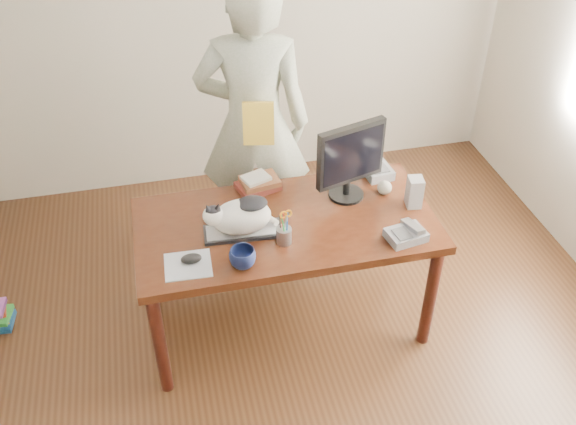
# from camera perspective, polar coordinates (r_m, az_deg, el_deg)

# --- Properties ---
(room) EXTENTS (4.50, 4.50, 4.50)m
(room) POSITION_cam_1_polar(r_m,az_deg,el_deg) (2.59, 2.76, 1.50)
(room) COLOR black
(room) RESTS_ON ground
(desk) EXTENTS (1.60, 0.80, 0.75)m
(desk) POSITION_cam_1_polar(r_m,az_deg,el_deg) (3.57, -0.47, -1.91)
(desk) COLOR black
(desk) RESTS_ON ground
(keyboard) EXTENTS (0.41, 0.18, 0.02)m
(keyboard) POSITION_cam_1_polar(r_m,az_deg,el_deg) (3.35, -4.05, -1.68)
(keyboard) COLOR black
(keyboard) RESTS_ON desk
(cat) EXTENTS (0.40, 0.21, 0.22)m
(cat) POSITION_cam_1_polar(r_m,az_deg,el_deg) (3.28, -4.35, -0.29)
(cat) COLOR white
(cat) RESTS_ON keyboard
(monitor) EXTENTS (0.40, 0.25, 0.46)m
(monitor) POSITION_cam_1_polar(r_m,az_deg,el_deg) (3.47, 5.57, 4.82)
(monitor) COLOR black
(monitor) RESTS_ON desk
(pen_cup) EXTENTS (0.09, 0.09, 0.20)m
(pen_cup) POSITION_cam_1_polar(r_m,az_deg,el_deg) (3.25, -0.36, -1.90)
(pen_cup) COLOR gray
(pen_cup) RESTS_ON desk
(mousepad) EXTENTS (0.24, 0.22, 0.01)m
(mousepad) POSITION_cam_1_polar(r_m,az_deg,el_deg) (3.19, -8.88, -4.64)
(mousepad) COLOR #B3B7C0
(mousepad) RESTS_ON desk
(mouse) EXTENTS (0.11, 0.07, 0.04)m
(mouse) POSITION_cam_1_polar(r_m,az_deg,el_deg) (3.19, -8.60, -4.07)
(mouse) COLOR black
(mouse) RESTS_ON mousepad
(coffee_mug) EXTENTS (0.16, 0.16, 0.10)m
(coffee_mug) POSITION_cam_1_polar(r_m,az_deg,el_deg) (3.13, -4.06, -4.05)
(coffee_mug) COLOR #0D1537
(coffee_mug) RESTS_ON desk
(phone) EXTENTS (0.22, 0.19, 0.09)m
(phone) POSITION_cam_1_polar(r_m,az_deg,el_deg) (3.35, 10.50, -1.89)
(phone) COLOR slate
(phone) RESTS_ON desk
(speaker) EXTENTS (0.09, 0.10, 0.18)m
(speaker) POSITION_cam_1_polar(r_m,az_deg,el_deg) (3.55, 11.18, 1.80)
(speaker) COLOR gray
(speaker) RESTS_ON desk
(baseball) EXTENTS (0.08, 0.08, 0.08)m
(baseball) POSITION_cam_1_polar(r_m,az_deg,el_deg) (3.64, 8.58, 2.20)
(baseball) COLOR beige
(baseball) RESTS_ON desk
(book_stack) EXTENTS (0.27, 0.23, 0.09)m
(book_stack) POSITION_cam_1_polar(r_m,az_deg,el_deg) (3.64, -2.65, 2.62)
(book_stack) COLOR #481813
(book_stack) RESTS_ON desk
(calculator) EXTENTS (0.17, 0.21, 0.06)m
(calculator) POSITION_cam_1_polar(r_m,az_deg,el_deg) (3.80, 7.88, 3.77)
(calculator) COLOR slate
(calculator) RESTS_ON desk
(person) EXTENTS (0.77, 0.58, 1.88)m
(person) POSITION_cam_1_polar(r_m,az_deg,el_deg) (3.89, -3.08, 7.74)
(person) COLOR beige
(person) RESTS_ON ground
(held_book) EXTENTS (0.20, 0.14, 0.25)m
(held_book) POSITION_cam_1_polar(r_m,az_deg,el_deg) (3.69, -2.64, 7.91)
(held_book) COLOR gold
(held_book) RESTS_ON person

